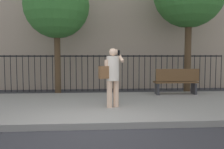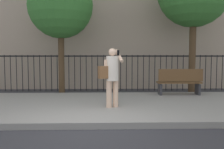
{
  "view_description": "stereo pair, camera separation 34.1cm",
  "coord_description": "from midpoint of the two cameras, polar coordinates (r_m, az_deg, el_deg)",
  "views": [
    {
      "loc": [
        0.07,
        -5.36,
        1.62
      ],
      "look_at": [
        0.64,
        1.93,
        1.04
      ],
      "focal_mm": 40.78,
      "sensor_mm": 36.0,
      "label": 1
    },
    {
      "loc": [
        0.42,
        -5.38,
        1.62
      ],
      "look_at": [
        0.64,
        1.93,
        1.04
      ],
      "focal_mm": 40.78,
      "sensor_mm": 36.0,
      "label": 2
    }
  ],
  "objects": [
    {
      "name": "ground_plane",
      "position": [
        5.61,
        -4.29,
        -12.28
      ],
      "size": [
        60.0,
        60.0,
        0.0
      ],
      "primitive_type": "plane",
      "color": "#333338"
    },
    {
      "name": "sidewalk",
      "position": [
        7.73,
        -3.58,
        -7.03
      ],
      "size": [
        28.0,
        4.4,
        0.15
      ],
      "primitive_type": "cube",
      "color": "gray",
      "rests_on": "ground"
    },
    {
      "name": "iron_fence",
      "position": [
        11.29,
        -3.01,
        1.46
      ],
      "size": [
        12.03,
        0.04,
        1.6
      ],
      "color": "black",
      "rests_on": "ground"
    },
    {
      "name": "street_tree_mid",
      "position": [
        10.58,
        -10.53,
        14.8
      ],
      "size": [
        2.57,
        2.57,
        4.83
      ],
      "color": "#4C3823",
      "rests_on": "ground"
    },
    {
      "name": "pedestrian_on_phone",
      "position": [
        7.02,
        1.26,
        0.27
      ],
      "size": [
        0.71,
        0.53,
        1.64
      ],
      "color": "beige",
      "rests_on": "sidewalk"
    },
    {
      "name": "street_bench",
      "position": [
        9.58,
        15.91,
        -1.47
      ],
      "size": [
        1.6,
        0.45,
        0.95
      ],
      "color": "brown",
      "rests_on": "sidewalk"
    }
  ]
}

